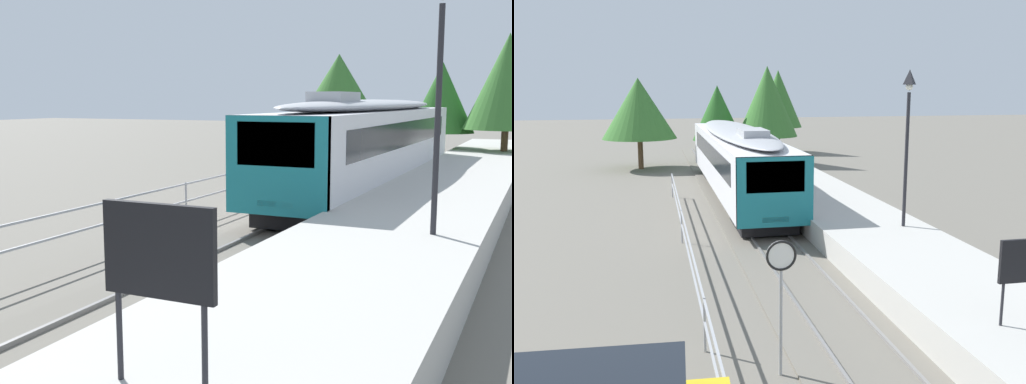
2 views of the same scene
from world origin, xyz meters
The scene contains 12 objects.
ground_plane centered at (-3.00, 22.00, 0.00)m, with size 160.00×160.00×0.00m, color #6B665B.
track_rails centered at (0.00, 22.00, 0.03)m, with size 3.20×60.00×0.14m.
commuter_train centered at (0.00, 29.21, 2.14)m, with size 2.82×18.80×3.74m.
station_platform centered at (3.25, 22.00, 0.45)m, with size 3.90×60.00×0.90m, color #B7B5AD.
platform_lamp_mid_platform centered at (4.21, 18.36, 4.62)m, with size 0.34×0.34×5.35m.
platform_notice_board centered at (3.05, 10.11, 2.19)m, with size 1.20×0.08×1.80m.
speed_limit_sign centered at (-1.91, 10.65, 2.12)m, with size 0.61×0.10×2.81m.
carpark_fence centered at (-3.30, 12.00, 0.91)m, with size 0.06×36.06×1.25m.
tree_behind_carpark centered at (-5.03, 40.91, 4.17)m, with size 5.07×5.07×6.24m.
tree_behind_station_far centered at (6.47, 48.72, 4.57)m, with size 4.09×4.09×6.99m.
tree_distant_left centered at (4.06, 41.47, 4.57)m, with size 4.41×4.41×7.10m.
tree_distant_centre centered at (0.55, 42.57, 3.73)m, with size 3.69×3.69×5.73m.
Camera 2 is at (-4.29, 0.26, 5.73)m, focal length 40.34 mm.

